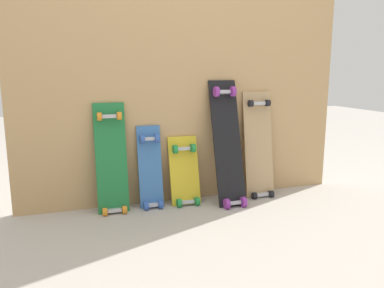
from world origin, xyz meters
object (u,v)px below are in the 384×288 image
Objects in this scene: skateboard_blue at (151,172)px; skateboard_natural at (259,149)px; skateboard_yellow at (185,175)px; skateboard_black at (228,147)px; skateboard_green at (112,163)px.

skateboard_blue is 0.83m from skateboard_natural.
skateboard_yellow is 0.64× the size of skateboard_natural.
skateboard_black is at bearing -7.99° from skateboard_blue.
skateboard_blue is 0.74× the size of skateboard_natural.
skateboard_black reaches higher than skateboard_blue.
skateboard_natural is at bearing -0.02° from skateboard_green.
skateboard_yellow is at bearing -0.74° from skateboard_green.
skateboard_blue is at bearing 1.07° from skateboard_green.
skateboard_black reaches higher than skateboard_yellow.
skateboard_natural is (0.82, -0.01, 0.11)m from skateboard_blue.
skateboard_green reaches higher than skateboard_yellow.
skateboard_black reaches higher than skateboard_natural.
skateboard_green is 0.86× the size of skateboard_black.
skateboard_yellow is at bearing -179.40° from skateboard_natural.
skateboard_green is 0.81m from skateboard_black.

